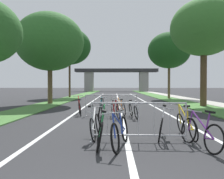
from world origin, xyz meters
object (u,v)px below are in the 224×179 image
crowd_barrier_second (111,105)px  bicycle_green_5 (100,131)px  bicycle_red_10 (80,108)px  tree_left_maple_mid (70,47)px  bicycle_teal_3 (99,110)px  crowd_barrier_nearest (138,122)px  tree_right_pine_far (169,50)px  bicycle_silver_4 (133,110)px  bicycle_white_1 (95,125)px  bicycle_red_0 (115,110)px  tree_left_oak_mid (50,42)px  bicycle_purple_2 (200,133)px  bicycle_yellow_9 (186,125)px  bicycle_blue_8 (120,132)px  bicycle_black_6 (103,108)px  bicycle_white_11 (161,125)px  bicycle_orange_7 (121,108)px  tree_right_oak_near (204,28)px

crowd_barrier_second → bicycle_green_5: crowd_barrier_second is taller
crowd_barrier_second → bicycle_red_10: (-1.62, 0.50, -0.16)m
tree_left_maple_mid → bicycle_teal_3: size_ratio=5.31×
crowd_barrier_nearest → bicycle_teal_3: 4.77m
tree_right_pine_far → bicycle_silver_4: bearing=-109.3°
crowd_barrier_second → bicycle_teal_3: crowd_barrier_second is taller
crowd_barrier_nearest → bicycle_silver_4: (0.22, 4.42, -0.18)m
tree_right_pine_far → bicycle_white_1: tree_right_pine_far is taller
tree_right_pine_far → bicycle_red_0: (-6.10, -15.08, -5.11)m
bicycle_white_1 → bicycle_silver_4: size_ratio=0.94×
tree_left_oak_mid → tree_left_maple_mid: (-0.46, 10.00, 1.38)m
bicycle_purple_2 → crowd_barrier_nearest: bearing=143.1°
crowd_barrier_nearest → bicycle_yellow_9: (1.42, 0.52, -0.15)m
bicycle_blue_8 → tree_right_pine_far: bearing=-93.7°
bicycle_teal_3 → bicycle_silver_4: size_ratio=0.95×
bicycle_silver_4 → bicycle_black_6: bicycle_black_6 is taller
bicycle_red_0 → bicycle_purple_2: bearing=98.1°
bicycle_teal_3 → bicycle_black_6: 0.83m
bicycle_red_0 → bicycle_purple_2: size_ratio=0.97×
bicycle_teal_3 → bicycle_white_11: size_ratio=0.99×
tree_left_maple_mid → crowd_barrier_second: 18.89m
tree_right_pine_far → crowd_barrier_nearest: tree_right_pine_far is taller
tree_left_oak_mid → bicycle_black_6: tree_left_oak_mid is taller
tree_left_maple_mid → bicycle_red_10: (3.89, -16.59, -6.02)m
bicycle_white_1 → bicycle_silver_4: 4.20m
bicycle_white_11 → bicycle_orange_7: bearing=-66.2°
bicycle_purple_2 → bicycle_black_6: bearing=99.6°
bicycle_orange_7 → bicycle_white_1: bearing=-112.0°
tree_right_pine_far → bicycle_red_0: size_ratio=4.79×
crowd_barrier_nearest → bicycle_green_5: bearing=-157.3°
tree_right_oak_near → bicycle_white_11: 11.97m
crowd_barrier_nearest → bicycle_silver_4: size_ratio=1.49×
bicycle_black_6 → bicycle_red_10: 1.20m
bicycle_purple_2 → bicycle_orange_7: (-1.71, 6.13, -0.01)m
bicycle_white_11 → crowd_barrier_second: bearing=-58.9°
tree_right_pine_far → bicycle_white_1: bearing=-109.3°
bicycle_silver_4 → bicycle_yellow_9: 4.09m
bicycle_white_1 → bicycle_teal_3: (-0.17, 4.11, -0.01)m
bicycle_red_0 → bicycle_yellow_9: 4.39m
bicycle_red_0 → bicycle_white_1: size_ratio=0.98×
bicycle_silver_4 → bicycle_blue_8: bearing=73.8°
tree_right_oak_near → bicycle_purple_2: bearing=-111.8°
tree_right_oak_near → tree_left_oak_mid: bearing=170.1°
crowd_barrier_second → bicycle_purple_2: crowd_barrier_second is taller
bicycle_white_1 → bicycle_blue_8: (0.69, -0.97, 0.01)m
bicycle_yellow_9 → bicycle_red_10: (-3.84, 4.94, -0.01)m
bicycle_black_6 → bicycle_silver_4: bearing=-31.5°
tree_left_maple_mid → tree_right_oak_near: size_ratio=1.14×
crowd_barrier_nearest → bicycle_blue_8: crowd_barrier_nearest is taller
bicycle_teal_3 → bicycle_yellow_9: bearing=-59.3°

